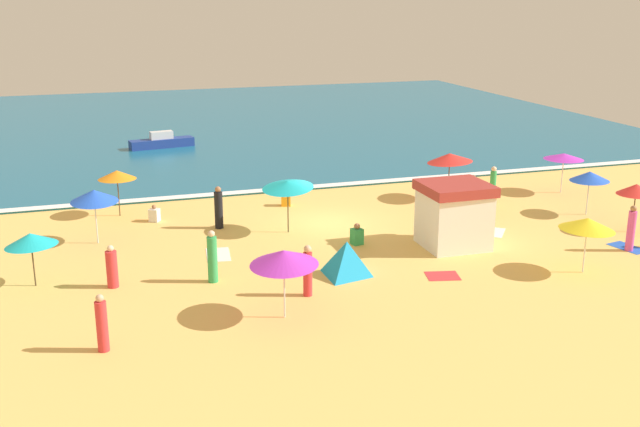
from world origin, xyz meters
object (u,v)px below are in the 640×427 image
Objects in this scene: beachgoer_0 at (112,268)px; beachgoer_4 at (219,209)px; beach_umbrella_3 at (117,175)px; beach_umbrella_2 at (564,156)px; beachgoer_2 at (212,258)px; beach_umbrella_1 at (284,258)px; beach_umbrella_7 at (31,239)px; beach_tent at (347,258)px; beach_umbrella_9 at (288,185)px; beachgoer_7 at (286,199)px; small_boat_0 at (162,142)px; beachgoer_10 at (102,324)px; beachgoer_8 at (472,193)px; lifeguard_cabana at (454,214)px; beachgoer_5 at (154,214)px; beach_umbrella_8 at (590,176)px; beachgoer_6 at (308,271)px; beach_umbrella_4 at (94,196)px; beach_umbrella_0 at (636,189)px; beach_umbrella_5 at (450,158)px; beach_umbrella_6 at (587,224)px; beachgoer_11 at (357,235)px; beachgoer_1 at (493,187)px; beachgoer_3 at (631,229)px.

beachgoer_4 is at bearing 50.05° from beachgoer_0.
beach_umbrella_2 is at bearing -6.71° from beach_umbrella_3.
beach_umbrella_1 is at bearing -66.77° from beachgoer_2.
beach_umbrella_1 is 9.25m from beach_umbrella_7.
beach_umbrella_9 is at bearing 97.14° from beach_tent.
beach_umbrella_3 reaches higher than beachgoer_7.
beach_umbrella_3 is 1.15× the size of beachgoer_4.
beach_umbrella_7 is 1.30× the size of beachgoer_2.
beach_tent is 0.55× the size of small_boat_0.
beachgoer_8 is at bearing 30.24° from beachgoer_10.
small_boat_0 is at bearing 110.53° from lifeguard_cabana.
beachgoer_5 is (-5.28, 3.38, -1.78)m from beach_umbrella_9.
beach_tent is 9.48m from beachgoer_10.
beach_umbrella_3 is at bearing 140.75° from beachgoer_4.
beach_umbrella_1 reaches higher than beach_umbrella_2.
beach_umbrella_8 is 0.88× the size of beach_tent.
beachgoer_6 is at bearing -150.58° from beach_umbrella_2.
beachgoer_0 is (0.33, -5.18, -1.31)m from beach_umbrella_4.
beachgoer_2 is at bearing -119.84° from beachgoer_7.
beach_umbrella_0 is 0.70× the size of beach_umbrella_5.
small_boat_0 is at bearing 91.22° from beach_umbrella_1.
lifeguard_cabana is 5.86m from beachgoer_8.
beach_umbrella_1 is 6.74m from beachgoer_0.
beach_umbrella_1 reaches higher than beach_umbrella_7.
beachgoer_4 is (-16.78, 5.91, -0.99)m from beach_umbrella_0.
beach_umbrella_6 is at bearing -12.82° from beachgoer_0.
beach_umbrella_8 is 1.10× the size of beachgoer_4.
beachgoer_8 is (8.58, 6.37, 0.17)m from beach_tent.
beachgoer_10 is at bearing -131.04° from beach_umbrella_9.
beachgoer_6 is (-16.37, -9.23, -1.02)m from beach_umbrella_2.
lifeguard_cabana is 2.93× the size of beachgoer_11.
beachgoer_1 is at bearing 29.13° from beachgoer_10.
beach_umbrella_4 is (-22.94, -1.25, 0.11)m from beach_umbrella_2.
beach_umbrella_5 is 20.06m from beach_umbrella_7.
beach_umbrella_3 reaches higher than beachgoer_2.
beach_umbrella_8 is (23.94, 1.70, 0.11)m from beach_umbrella_7.
beach_umbrella_5 reaches higher than beachgoer_2.
beachgoer_1 is at bearing -8.28° from beachgoer_5.
beachgoer_11 is 23.01m from small_boat_0.
beachgoer_2 is (-4.09, -4.80, -1.20)m from beach_umbrella_9.
beachgoer_7 is 6.64m from beachgoer_11.
beach_tent is 2.62× the size of beachgoer_11.
beachgoer_6 reaches higher than beachgoer_10.
beach_umbrella_2 is 23.54m from beachgoer_0.
beach_umbrella_8 is at bearing 19.21° from beachgoer_10.
beach_umbrella_0 is 22.73m from beach_umbrella_3.
beach_umbrella_2 is at bearing 12.27° from beach_umbrella_7.
lifeguard_cabana reaches higher than beachgoer_3.
beach_umbrella_0 is 2.91m from beachgoer_3.
beach_umbrella_6 is at bearing -27.96° from beach_umbrella_4.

